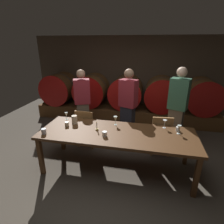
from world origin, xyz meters
TOP-DOWN VIEW (x-y plane):
  - ground_plane at (0.00, 0.00)m, footprint 7.78×7.78m
  - back_wall at (0.00, 3.09)m, footprint 5.98×0.24m
  - barrel_shelf at (0.00, 2.54)m, footprint 5.39×0.90m
  - wine_barrel_far_left at (-2.12, 2.54)m, footprint 0.95×0.94m
  - wine_barrel_left at (-1.05, 2.54)m, footprint 0.95×0.94m
  - wine_barrel_center at (0.03, 2.54)m, footprint 0.95×0.94m
  - wine_barrel_right at (1.05, 2.54)m, footprint 0.95×0.94m
  - wine_barrel_far_right at (2.14, 2.54)m, footprint 0.95×0.94m
  - dining_table at (0.20, 0.09)m, footprint 2.73×0.95m
  - chair_left at (-0.62, 0.76)m, footprint 0.43×0.43m
  - chair_right at (1.00, 0.77)m, footprint 0.43×0.43m
  - guest_left at (-0.90, 1.34)m, footprint 0.44×0.36m
  - guest_center at (0.25, 1.20)m, footprint 0.44×0.36m
  - guest_right at (1.31, 1.17)m, footprint 0.44×0.37m
  - candle_center at (-0.17, 0.11)m, footprint 0.05×0.05m
  - pitcher at (-0.68, 0.30)m, footprint 0.11×0.11m
  - wine_glass_far_left at (-0.92, 0.45)m, footprint 0.06×0.06m
  - wine_glass_center_left at (0.11, 0.40)m, footprint 0.07×0.07m
  - wine_glass_center_right at (1.02, 0.45)m, footprint 0.07×0.07m
  - wine_glass_far_right at (1.24, 0.27)m, footprint 0.07×0.07m
  - cup_far_left at (-1.03, -0.21)m, footprint 0.08×0.08m
  - cup_center_left at (-0.78, 0.16)m, footprint 0.08×0.08m
  - cup_center_right at (0.02, -0.08)m, footprint 0.08×0.08m
  - cup_far_right at (1.25, 0.38)m, footprint 0.07×0.07m

SIDE VIEW (x-z plane):
  - ground_plane at x=0.00m, z-range 0.00..0.00m
  - barrel_shelf at x=0.00m, z-range 0.00..0.39m
  - chair_left at x=-0.62m, z-range 0.05..0.93m
  - chair_right at x=1.00m, z-range 0.05..0.93m
  - dining_table at x=0.20m, z-range 0.32..1.08m
  - cup_far_right at x=1.25m, z-range 0.76..0.84m
  - cup_center_left at x=-0.78m, z-range 0.76..0.84m
  - cup_center_right at x=0.02m, z-range 0.76..0.85m
  - candle_center at x=-0.17m, z-range 0.72..0.89m
  - cup_far_left at x=-1.03m, z-range 0.76..0.86m
  - pitcher at x=-0.68m, z-range 0.76..0.92m
  - guest_left at x=-0.90m, z-range 0.02..1.67m
  - wine_barrel_far_left at x=-2.12m, z-range 0.39..1.34m
  - wine_barrel_left at x=-1.05m, z-range 0.39..1.34m
  - wine_barrel_center at x=0.03m, z-range 0.39..1.34m
  - wine_barrel_right at x=1.05m, z-range 0.39..1.34m
  - wine_barrel_far_right at x=2.14m, z-range 0.39..1.34m
  - wine_glass_far_left at x=-0.92m, z-range 0.79..0.94m
  - wine_glass_far_right at x=1.24m, z-range 0.80..0.96m
  - wine_glass_center_right at x=1.02m, z-range 0.80..0.96m
  - guest_center at x=0.25m, z-range 0.03..1.74m
  - wine_glass_center_left at x=0.11m, z-range 0.80..0.97m
  - guest_right at x=1.31m, z-range 0.03..1.81m
  - back_wall at x=0.00m, z-range 0.00..2.44m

